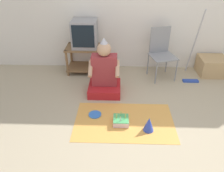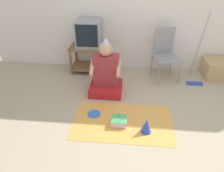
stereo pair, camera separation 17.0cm
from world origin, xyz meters
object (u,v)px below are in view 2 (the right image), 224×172
person_seated (106,74)px  party_hat_blue (146,126)px  folding_chair (165,51)px  paper_plate (94,114)px  dust_mop (197,62)px  cardboard_box_stack (218,69)px  tv (89,33)px  birthday_cake (119,121)px

person_seated → party_hat_blue: size_ratio=4.70×
person_seated → party_hat_blue: (0.64, -0.94, -0.22)m
folding_chair → paper_plate: size_ratio=4.96×
dust_mop → person_seated: 1.63m
person_seated → cardboard_box_stack: bearing=19.2°
folding_chair → person_seated: size_ratio=0.97×
paper_plate → folding_chair: bearing=48.6°
folding_chair → dust_mop: size_ratio=0.71×
dust_mop → person_seated: (-1.55, -0.49, -0.06)m
dust_mop → party_hat_blue: dust_mop is taller
folding_chair → person_seated: 1.19m
folding_chair → party_hat_blue: (-0.36, -1.55, -0.41)m
tv → person_seated: (0.40, -0.75, -0.44)m
birthday_cake → paper_plate: 0.41m
tv → party_hat_blue: bearing=-58.5°
person_seated → dust_mop: bearing=17.4°
party_hat_blue → paper_plate: (-0.74, 0.29, -0.09)m
birthday_cake → folding_chair: bearing=62.9°
dust_mop → paper_plate: bearing=-145.7°
dust_mop → paper_plate: 2.04m
folding_chair → person_seated: (-1.00, -0.61, -0.19)m
party_hat_blue → paper_plate: 0.80m
cardboard_box_stack → party_hat_blue: bearing=-130.1°
cardboard_box_stack → dust_mop: size_ratio=0.39×
tv → paper_plate: (0.29, -1.39, -0.75)m
party_hat_blue → paper_plate: bearing=158.3°
tv → folding_chair: size_ratio=0.55×
tv → person_seated: bearing=-61.8°
tv → cardboard_box_stack: size_ratio=0.99×
person_seated → tv: bearing=118.2°
cardboard_box_stack → party_hat_blue: (-1.39, -1.65, -0.06)m
folding_chair → paper_plate: (-1.10, -1.25, -0.50)m
person_seated → paper_plate: size_ratio=5.10×
cardboard_box_stack → folding_chair: bearing=-174.5°
tv → paper_plate: bearing=-78.1°
tv → paper_plate: size_ratio=2.70×
party_hat_blue → tv: bearing=121.5°
cardboard_box_stack → person_seated: person_seated is taller
dust_mop → person_seated: bearing=-162.6°
cardboard_box_stack → birthday_cake: bearing=-139.1°
folding_chair → birthday_cake: (-0.73, -1.42, -0.47)m
dust_mop → cardboard_box_stack: bearing=25.0°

